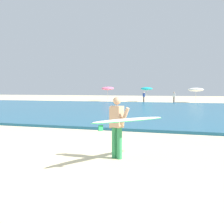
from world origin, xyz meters
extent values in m
plane|color=beige|center=(0.00, 0.00, 0.00)|extent=(160.00, 160.00, 0.00)
cube|color=#1E6084|center=(0.00, 19.37, 0.07)|extent=(120.00, 28.00, 0.14)
cylinder|color=#338E56|center=(3.36, 0.30, 0.44)|extent=(0.15, 0.15, 0.88)
cylinder|color=#338E56|center=(3.53, 0.22, 0.44)|extent=(0.15, 0.15, 0.88)
cube|color=tan|center=(3.44, 0.26, 1.18)|extent=(0.40, 0.34, 0.60)
sphere|color=tan|center=(3.44, 0.26, 1.62)|extent=(0.22, 0.22, 0.22)
cylinder|color=tan|center=(3.23, 0.36, 1.13)|extent=(0.10, 0.10, 0.58)
cylinder|color=tan|center=(3.70, 0.17, 1.20)|extent=(0.32, 0.22, 0.51)
ellipsoid|color=white|center=(3.90, 0.05, 1.13)|extent=(1.41, 2.68, 0.16)
ellipsoid|color=green|center=(3.90, 0.05, 1.11)|extent=(1.48, 2.80, 0.12)
cube|color=green|center=(3.44, -0.97, 1.01)|extent=(0.08, 0.14, 0.14)
cylinder|color=beige|center=(-10.52, 38.41, 1.02)|extent=(0.05, 0.05, 2.04)
ellipsoid|color=pink|center=(-10.52, 38.41, 2.12)|extent=(2.13, 2.16, 0.68)
cylinder|color=beige|center=(-3.69, 37.39, 1.00)|extent=(0.05, 0.05, 1.99)
ellipsoid|color=#19ADB2|center=(-3.69, 37.39, 2.06)|extent=(1.87, 1.88, 0.54)
cylinder|color=beige|center=(3.74, 37.65, 0.91)|extent=(0.05, 0.05, 1.83)
ellipsoid|color=white|center=(3.74, 37.65, 1.91)|extent=(2.28, 2.30, 0.61)
cylinder|color=#383842|center=(0.81, 35.28, 0.42)|extent=(0.20, 0.20, 0.84)
cube|color=white|center=(0.81, 35.28, 1.11)|extent=(0.32, 0.20, 0.54)
sphere|color=tan|center=(0.81, 35.28, 1.48)|extent=(0.20, 0.20, 0.20)
cylinder|color=#383842|center=(-3.76, 35.80, 0.42)|extent=(0.20, 0.20, 0.84)
cube|color=#2D4CA5|center=(-3.76, 35.80, 1.11)|extent=(0.32, 0.20, 0.54)
sphere|color=beige|center=(-3.76, 35.80, 1.48)|extent=(0.20, 0.20, 0.20)
camera|label=1|loc=(5.91, -7.37, 1.93)|focal=46.51mm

